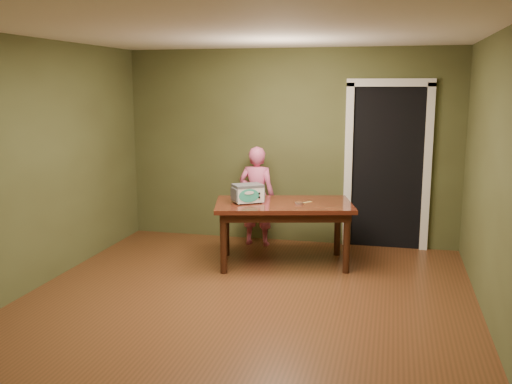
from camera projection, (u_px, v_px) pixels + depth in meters
floor at (242, 307)px, 5.52m from camera, size 5.00×5.00×0.00m
room_shell at (241, 131)px, 5.21m from camera, size 4.52×5.02×2.61m
doorway at (387, 165)px, 7.68m from camera, size 1.10×0.66×2.25m
dining_table at (284, 211)px, 6.76m from camera, size 1.77×1.26×0.75m
toy_oven at (248, 193)px, 6.72m from camera, size 0.41×0.39×0.22m
baking_pan at (299, 203)px, 6.66m from camera, size 0.10×0.10×0.02m
spatula at (306, 203)px, 6.72m from camera, size 0.13×0.15×0.01m
child at (257, 196)px, 7.58m from camera, size 0.50×0.34×1.33m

